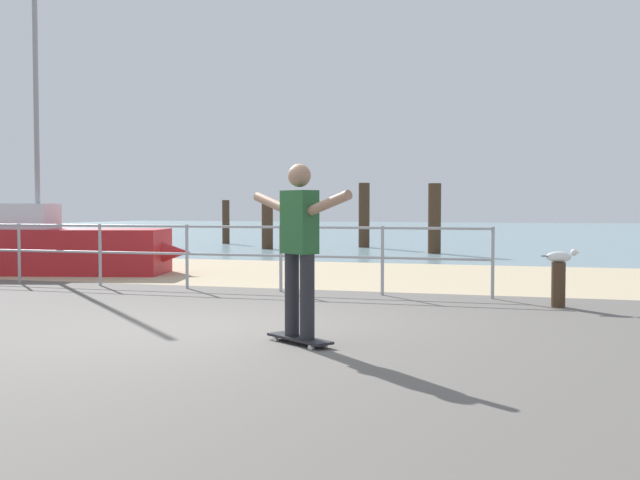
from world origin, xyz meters
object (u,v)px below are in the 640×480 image
Objects in this scene: skateboard at (300,339)px; skateboarder at (299,240)px; bollard_short at (558,285)px; sailboat at (61,248)px; seagull at (560,256)px.

skateboarder is at bearing 153.43° from skateboard.
skateboard is 4.26m from bollard_short.
bollard_short reaches higher than skateboard.
sailboat is 12.10× the size of seagull.
sailboat is at bearing 139.25° from skateboarder.
bollard_short is at bearing 55.79° from skateboard.
sailboat is 9.18m from skateboarder.
seagull reaches higher than bollard_short.
bollard_short is (9.33, -2.46, -0.22)m from sailboat.
skateboarder is at bearing -40.75° from sailboat.
skateboard is 0.95m from skateboarder.
bollard_short is 0.38m from seagull.
skateboard is 0.47× the size of skateboarder.
sailboat is at bearing 139.25° from skateboard.
seagull is (2.41, 3.52, 0.62)m from skateboard.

